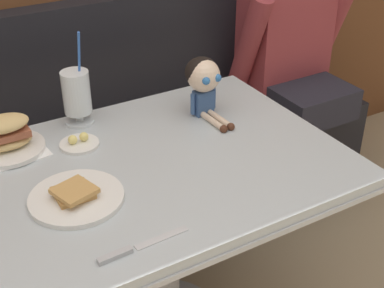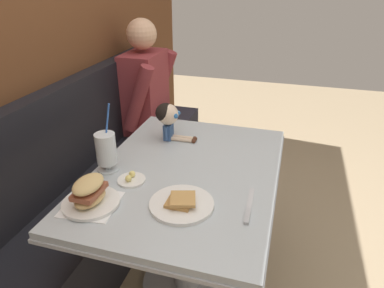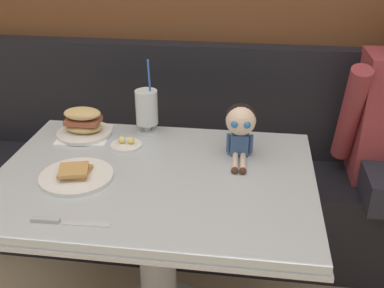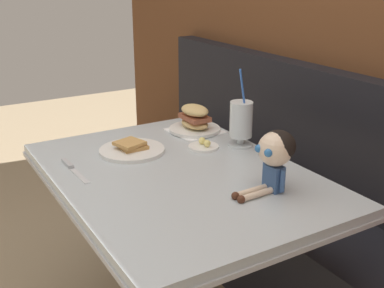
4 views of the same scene
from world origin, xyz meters
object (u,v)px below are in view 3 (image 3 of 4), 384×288
object	(u,v)px
sandwich_plate	(83,124)
seated_doll	(241,123)
butter_saucer	(126,144)
butter_knife	(57,221)
toast_plate	(76,175)
milkshake_glass	(147,109)

from	to	relation	value
sandwich_plate	seated_doll	size ratio (longest dim) A/B	1.00
sandwich_plate	butter_saucer	size ratio (longest dim) A/B	1.83
sandwich_plate	butter_knife	world-z (taller)	sandwich_plate
butter_saucer	toast_plate	bearing A→B (deg)	-112.01
toast_plate	seated_doll	xyz separation A→B (m)	(0.54, 0.25, 0.12)
sandwich_plate	butter_knife	bearing A→B (deg)	-77.99
toast_plate	seated_doll	size ratio (longest dim) A/B	1.14
milkshake_glass	butter_saucer	xyz separation A→B (m)	(-0.05, -0.14, -0.09)
sandwich_plate	butter_saucer	world-z (taller)	sandwich_plate
milkshake_glass	butter_knife	size ratio (longest dim) A/B	1.34
sandwich_plate	butter_knife	xyz separation A→B (m)	(0.12, -0.59, -0.04)
toast_plate	milkshake_glass	bearing A→B (deg)	68.31
seated_doll	toast_plate	bearing A→B (deg)	-155.38
toast_plate	butter_knife	world-z (taller)	toast_plate
toast_plate	sandwich_plate	xyz separation A→B (m)	(-0.09, 0.34, 0.03)
milkshake_glass	sandwich_plate	size ratio (longest dim) A/B	1.43
toast_plate	seated_doll	bearing A→B (deg)	24.62
milkshake_glass	sandwich_plate	xyz separation A→B (m)	(-0.25, -0.06, -0.05)
sandwich_plate	milkshake_glass	bearing A→B (deg)	13.79
sandwich_plate	seated_doll	world-z (taller)	seated_doll
toast_plate	milkshake_glass	distance (m)	0.44
toast_plate	milkshake_glass	xyz separation A→B (m)	(0.16, 0.40, 0.09)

